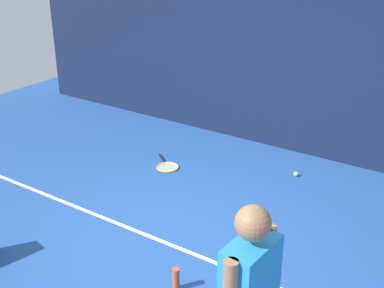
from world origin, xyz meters
The scene contains 6 objects.
ground_plane centered at (0.00, 0.00, 0.00)m, with size 12.00×12.00×0.00m, color #234C93.
back_fence centered at (0.00, 3.00, 1.39)m, with size 10.00×0.10×2.79m, color #141E38.
court_line centered at (0.00, -0.10, 0.00)m, with size 9.00×0.05×0.00m, color white.
tennis_racket centered at (-1.11, 1.42, 0.01)m, with size 0.59×0.52×0.03m.
tennis_ball_near_player centered at (0.54, 2.18, 0.03)m, with size 0.07×0.07×0.07m, color #CCE033.
water_bottle centered at (0.53, -0.66, 0.12)m, with size 0.07×0.07×0.23m, color #D84C26.
Camera 1 is at (2.78, -3.75, 3.17)m, focal length 46.87 mm.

